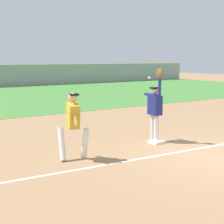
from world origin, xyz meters
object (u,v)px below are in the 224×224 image
fielder (155,106)px  parked_car_blue (41,76)px  baseball (149,78)px  first_base (157,142)px  runner (73,122)px

fielder → parked_car_blue: fielder is taller
fielder → baseball: 0.89m
baseball → parked_car_blue: baseball is taller
first_base → runner: runner is taller
first_base → fielder: size_ratio=0.17×
baseball → parked_car_blue: (8.20, 27.48, -1.31)m
first_base → parked_car_blue: bearing=73.7°
fielder → baseball: size_ratio=30.81×
baseball → parked_car_blue: 28.70m
parked_car_blue → fielder: bearing=-110.5°
runner → baseball: baseball is taller
first_base → baseball: bearing=106.1°
runner → parked_car_blue: 30.05m
first_base → runner: 3.12m
fielder → parked_car_blue: size_ratio=0.50×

